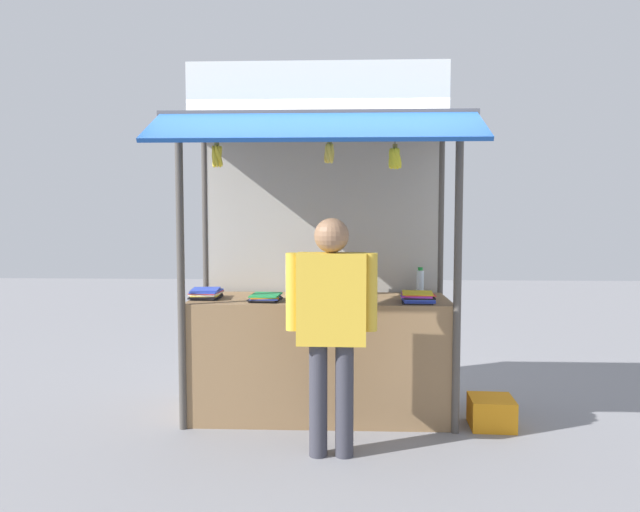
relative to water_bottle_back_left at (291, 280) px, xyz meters
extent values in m
plane|color=gray|center=(0.24, -0.06, -1.12)|extent=(20.00, 20.00, 0.00)
cube|color=olive|center=(0.24, -0.06, -0.63)|extent=(2.11, 0.77, 0.98)
cylinder|color=#4C4742|center=(-0.81, -0.45, 0.07)|extent=(0.06, 0.06, 2.38)
cylinder|color=#4C4742|center=(1.29, -0.45, 0.07)|extent=(0.06, 0.06, 2.38)
cylinder|color=#4C4742|center=(-0.81, 0.40, 0.07)|extent=(0.06, 0.06, 2.38)
cylinder|color=#4C4742|center=(1.29, 0.40, 0.07)|extent=(0.06, 0.06, 2.38)
cube|color=#B7B2A8|center=(0.24, 0.40, 0.04)|extent=(2.06, 0.04, 2.33)
cube|color=#3F3F44|center=(0.24, -0.13, 1.27)|extent=(2.31, 1.04, 0.04)
cube|color=#194799|center=(0.24, -0.90, 1.14)|extent=(2.27, 0.51, 0.26)
cube|color=white|center=(0.24, -0.60, 1.47)|extent=(1.89, 0.04, 0.35)
cylinder|color=#59544C|center=(0.24, -0.55, 1.17)|extent=(2.00, 0.02, 0.02)
cylinder|color=silver|center=(0.00, 0.00, -0.01)|extent=(0.09, 0.09, 0.27)
cylinder|color=red|center=(0.00, 0.00, 0.15)|extent=(0.06, 0.06, 0.04)
cylinder|color=silver|center=(-0.02, 0.12, -0.01)|extent=(0.09, 0.09, 0.27)
cylinder|color=red|center=(-0.02, 0.12, 0.14)|extent=(0.06, 0.06, 0.04)
cylinder|color=silver|center=(1.10, 0.25, -0.04)|extent=(0.06, 0.06, 0.20)
cylinder|color=#198C33|center=(1.10, 0.25, 0.07)|extent=(0.04, 0.04, 0.03)
cylinder|color=silver|center=(0.43, 0.17, -0.04)|extent=(0.07, 0.07, 0.22)
cylinder|color=red|center=(0.43, 0.17, 0.09)|extent=(0.05, 0.05, 0.03)
cylinder|color=silver|center=(0.60, 0.24, -0.04)|extent=(0.07, 0.07, 0.21)
cylinder|color=white|center=(0.60, 0.24, 0.08)|extent=(0.04, 0.04, 0.03)
cube|color=black|center=(1.01, -0.26, -0.14)|extent=(0.26, 0.29, 0.01)
cube|color=blue|center=(1.02, -0.25, -0.13)|extent=(0.24, 0.28, 0.01)
cube|color=blue|center=(1.03, -0.25, -0.12)|extent=(0.24, 0.28, 0.01)
cube|color=blue|center=(1.02, -0.26, -0.11)|extent=(0.24, 0.28, 0.01)
cube|color=black|center=(1.03, -0.25, -0.10)|extent=(0.24, 0.28, 0.01)
cube|color=purple|center=(1.01, -0.25, -0.09)|extent=(0.26, 0.30, 0.01)
cube|color=red|center=(1.03, -0.25, -0.08)|extent=(0.24, 0.28, 0.01)
cube|color=yellow|center=(1.02, -0.25, -0.07)|extent=(0.26, 0.30, 0.01)
cube|color=black|center=(-0.69, -0.11, -0.14)|extent=(0.22, 0.27, 0.01)
cube|color=black|center=(-0.70, -0.12, -0.13)|extent=(0.24, 0.29, 0.01)
cube|color=black|center=(-0.69, -0.13, -0.12)|extent=(0.22, 0.28, 0.01)
cube|color=yellow|center=(-0.69, -0.12, -0.11)|extent=(0.23, 0.28, 0.01)
cube|color=white|center=(-0.69, -0.12, -0.10)|extent=(0.24, 0.29, 0.01)
cube|color=red|center=(-0.69, -0.12, -0.09)|extent=(0.24, 0.29, 0.01)
cube|color=blue|center=(-0.69, -0.12, -0.08)|extent=(0.23, 0.28, 0.01)
cube|color=blue|center=(-0.70, -0.12, -0.07)|extent=(0.24, 0.29, 0.01)
cube|color=black|center=(-0.19, -0.22, -0.14)|extent=(0.25, 0.30, 0.01)
cube|color=black|center=(-0.20, -0.23, -0.13)|extent=(0.25, 0.30, 0.01)
cube|color=blue|center=(-0.19, -0.23, -0.12)|extent=(0.23, 0.28, 0.01)
cube|color=orange|center=(-0.19, -0.22, -0.11)|extent=(0.25, 0.30, 0.01)
cube|color=green|center=(-0.19, -0.22, -0.10)|extent=(0.24, 0.29, 0.01)
cylinder|color=#332D23|center=(0.33, -0.55, 1.13)|extent=(0.01, 0.01, 0.07)
cylinder|color=olive|center=(0.33, -0.55, 1.07)|extent=(0.04, 0.04, 0.04)
ellipsoid|color=yellow|center=(0.35, -0.55, 0.99)|extent=(0.04, 0.07, 0.15)
ellipsoid|color=yellow|center=(0.33, -0.53, 0.99)|extent=(0.08, 0.05, 0.15)
ellipsoid|color=yellow|center=(0.31, -0.54, 0.99)|extent=(0.06, 0.07, 0.16)
ellipsoid|color=yellow|center=(0.32, -0.56, 0.99)|extent=(0.06, 0.06, 0.16)
ellipsoid|color=yellow|center=(0.34, -0.56, 0.99)|extent=(0.07, 0.05, 0.15)
cylinder|color=#332D23|center=(-0.50, -0.55, 1.12)|extent=(0.01, 0.01, 0.08)
cylinder|color=olive|center=(-0.50, -0.55, 1.06)|extent=(0.04, 0.04, 0.04)
ellipsoid|color=yellow|center=(-0.48, -0.55, 0.97)|extent=(0.03, 0.07, 0.17)
ellipsoid|color=yellow|center=(-0.49, -0.53, 0.97)|extent=(0.07, 0.06, 0.17)
ellipsoid|color=yellow|center=(-0.50, -0.53, 0.97)|extent=(0.07, 0.04, 0.17)
ellipsoid|color=yellow|center=(-0.52, -0.54, 0.97)|extent=(0.05, 0.07, 0.17)
ellipsoid|color=yellow|center=(-0.52, -0.56, 0.97)|extent=(0.05, 0.07, 0.17)
ellipsoid|color=yellow|center=(-0.51, -0.57, 0.97)|extent=(0.07, 0.05, 0.17)
ellipsoid|color=yellow|center=(-0.48, -0.57, 0.98)|extent=(0.08, 0.07, 0.17)
cylinder|color=#332D23|center=(0.81, -0.55, 1.11)|extent=(0.01, 0.01, 0.10)
cylinder|color=olive|center=(0.81, -0.55, 1.04)|extent=(0.04, 0.04, 0.04)
ellipsoid|color=yellow|center=(0.83, -0.55, 0.95)|extent=(0.04, 0.07, 0.16)
ellipsoid|color=yellow|center=(0.82, -0.53, 0.95)|extent=(0.07, 0.06, 0.16)
ellipsoid|color=yellow|center=(0.81, -0.52, 0.95)|extent=(0.08, 0.04, 0.16)
ellipsoid|color=yellow|center=(0.80, -0.53, 0.95)|extent=(0.07, 0.06, 0.16)
ellipsoid|color=yellow|center=(0.78, -0.53, 0.96)|extent=(0.06, 0.08, 0.16)
ellipsoid|color=yellow|center=(0.78, -0.56, 0.96)|extent=(0.05, 0.08, 0.16)
ellipsoid|color=yellow|center=(0.79, -0.56, 0.95)|extent=(0.07, 0.06, 0.16)
ellipsoid|color=yellow|center=(0.81, -0.57, 0.95)|extent=(0.08, 0.05, 0.16)
ellipsoid|color=yellow|center=(0.83, -0.57, 0.96)|extent=(0.08, 0.08, 0.16)
cylinder|color=#383842|center=(0.26, -0.92, -0.73)|extent=(0.13, 0.13, 0.79)
cylinder|color=#383842|center=(0.44, -0.92, -0.73)|extent=(0.13, 0.13, 0.79)
cube|color=gold|center=(0.35, -0.92, -0.02)|extent=(0.47, 0.21, 0.62)
cylinder|color=gold|center=(0.09, -0.92, 0.02)|extent=(0.10, 0.10, 0.53)
cylinder|color=gold|center=(0.62, -0.92, 0.02)|extent=(0.10, 0.10, 0.53)
sphere|color=#936B4C|center=(0.35, -0.92, 0.41)|extent=(0.24, 0.24, 0.24)
cube|color=orange|center=(1.60, -0.31, -1.01)|extent=(0.35, 0.35, 0.24)
camera|label=1|loc=(0.44, -4.98, 0.57)|focal=33.75mm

